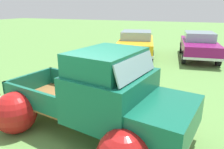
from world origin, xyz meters
name	(u,v)px	position (x,y,z in m)	size (l,w,h in m)	color
ground_plane	(88,128)	(0.00, 0.00, 0.00)	(80.00, 80.00, 0.00)	#609347
vintage_pickup_truck	(101,102)	(0.38, -0.07, 0.76)	(4.88, 3.38, 1.96)	black
show_car_0	(136,43)	(-1.09, 7.91, 0.78)	(2.82, 4.69, 1.43)	black
show_car_1	(199,44)	(2.24, 8.64, 0.78)	(2.28, 4.49, 1.43)	black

